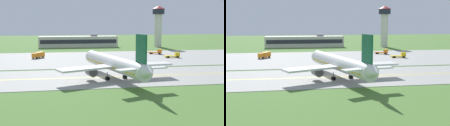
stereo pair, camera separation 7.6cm
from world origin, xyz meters
TOP-DOWN VIEW (x-y plane):
  - ground_plane at (0.00, 0.00)m, footprint 500.00×500.00m
  - taxiway_strip at (0.00, 0.00)m, footprint 240.00×28.00m
  - apron_pad at (10.00, 42.00)m, footprint 140.00×52.00m
  - taxiway_centreline at (0.00, 0.00)m, footprint 220.00×0.60m
  - airplane_lead at (3.82, -2.54)m, footprint 32.00×39.09m
  - service_truck_baggage at (34.41, 52.73)m, footprint 6.48×5.21m
  - service_truck_fuel at (-20.14, 46.12)m, footprint 5.22×6.04m
  - service_truck_catering at (37.41, 38.41)m, footprint 6.56×2.80m
  - terminal_building at (-0.34, 98.72)m, footprint 47.04×10.05m
  - control_tower at (47.62, 91.42)m, footprint 7.60×7.60m

SIDE VIEW (x-z plane):
  - ground_plane at x=0.00m, z-range 0.00..0.00m
  - taxiway_strip at x=0.00m, z-range 0.00..0.10m
  - apron_pad at x=10.00m, z-range 0.00..0.10m
  - taxiway_centreline at x=0.00m, z-range 0.10..0.11m
  - service_truck_baggage at x=34.41m, z-range -0.11..2.48m
  - service_truck_catering at x=37.41m, z-range -0.11..2.48m
  - service_truck_fuel at x=-20.14m, z-range 0.23..2.83m
  - terminal_building at x=-0.34m, z-range -0.57..7.18m
  - airplane_lead at x=3.82m, z-range -2.22..10.48m
  - control_tower at x=47.62m, z-range 2.65..27.44m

